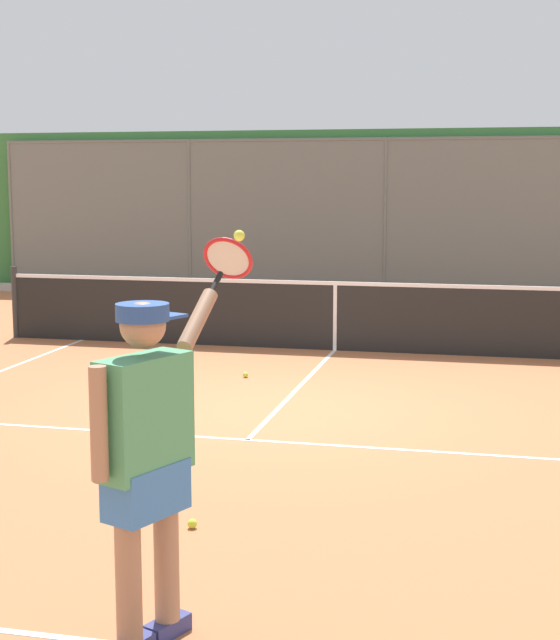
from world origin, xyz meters
TOP-DOWN VIEW (x-y plane):
  - ground_plane at (0.00, 0.00)m, footprint 60.00×60.00m
  - court_line_markings at (0.00, 1.50)m, footprint 7.62×8.60m
  - fence_backdrop at (0.00, -9.87)m, footprint 18.96×1.37m
  - tennis_net at (0.00, -3.52)m, footprint 9.79×0.09m
  - tennis_player at (-0.51, 5.02)m, footprint 0.52×1.43m
  - tennis_ball_near_baseline at (0.73, -1.46)m, footprint 0.07×0.07m
  - tennis_ball_mid_court at (-0.20, 3.42)m, footprint 0.07×0.07m

SIDE VIEW (x-z plane):
  - ground_plane at x=0.00m, z-range 0.00..0.00m
  - court_line_markings at x=0.00m, z-range 0.00..0.01m
  - tennis_ball_near_baseline at x=0.73m, z-range 0.00..0.07m
  - tennis_ball_mid_court at x=-0.20m, z-range 0.00..0.07m
  - tennis_net at x=0.00m, z-range -0.04..1.03m
  - tennis_player at x=-0.51m, z-range 0.02..2.08m
  - fence_backdrop at x=0.00m, z-range -0.01..3.31m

